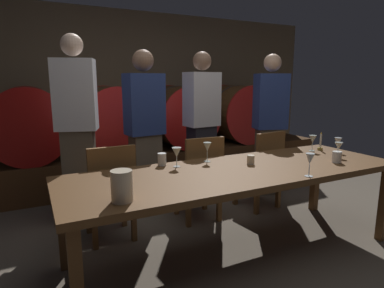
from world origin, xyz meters
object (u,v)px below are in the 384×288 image
at_px(dining_table, 238,176).
at_px(wine_glass_right, 339,146).
at_px(chair_right, 263,166).
at_px(wine_glass_far_right, 338,142).
at_px(guest_center_left, 145,132).
at_px(candle_center, 320,145).
at_px(cup_left, 162,159).
at_px(chair_left, 111,188).
at_px(guest_far_left, 77,130).
at_px(pitcher, 122,186).
at_px(wine_barrel_center_left, 111,120).
at_px(cup_right, 337,157).
at_px(wine_glass_center_left, 310,160).
at_px(wine_barrel_center_right, 180,116).
at_px(wine_glass_far_left, 177,153).
at_px(wine_barrel_far_right, 236,113).
at_px(wine_glass_center_right, 313,140).
at_px(guest_center_right, 202,126).
at_px(guest_far_right, 270,124).
at_px(cup_center, 251,160).
at_px(chair_center, 200,174).
at_px(wine_glass_left, 207,148).
at_px(wine_barrel_far_left, 28,124).

distance_m(dining_table, wine_glass_right, 1.08).
bearing_deg(chair_right, wine_glass_far_right, 117.82).
relative_size(guest_center_left, wine_glass_right, 12.60).
height_order(candle_center, cup_left, candle_center).
relative_size(chair_left, guest_far_left, 0.48).
relative_size(chair_left, pitcher, 4.74).
relative_size(wine_barrel_center_left, cup_right, 9.33).
bearing_deg(wine_glass_center_left, wine_barrel_center_left, 106.83).
distance_m(wine_barrel_center_right, wine_glass_far_left, 2.23).
relative_size(dining_table, wine_glass_far_left, 17.18).
distance_m(wine_barrel_far_right, cup_right, 2.60).
height_order(pitcher, wine_glass_center_left, pitcher).
bearing_deg(wine_glass_center_right, guest_center_right, 126.31).
bearing_deg(guest_center_right, guest_center_left, -1.51).
height_order(wine_barrel_center_right, guest_center_right, guest_center_right).
height_order(wine_barrel_far_right, wine_glass_far_left, wine_barrel_far_right).
distance_m(guest_far_right, wine_glass_far_left, 1.79).
relative_size(wine_glass_far_left, wine_glass_center_left, 0.93).
bearing_deg(wine_glass_right, cup_center, 171.34).
bearing_deg(chair_center, cup_right, 136.24).
bearing_deg(guest_far_right, cup_left, 38.87).
relative_size(wine_barrel_center_left, wine_glass_left, 5.30).
height_order(wine_glass_center_right, cup_right, wine_glass_center_right).
relative_size(wine_barrel_far_right, guest_far_left, 0.49).
bearing_deg(guest_far_left, wine_barrel_far_right, -138.90).
xyz_separation_m(chair_left, wine_glass_left, (0.77, -0.36, 0.36)).
distance_m(chair_center, candle_center, 1.25).
height_order(wine_barrel_far_left, wine_glass_center_left, wine_barrel_far_left).
relative_size(pitcher, cup_right, 1.92).
bearing_deg(cup_center, guest_far_right, 44.10).
relative_size(candle_center, pitcher, 1.02).
relative_size(chair_center, pitcher, 4.74).
xyz_separation_m(guest_center_right, wine_glass_far_right, (0.91, -1.14, -0.07)).
xyz_separation_m(wine_glass_far_left, wine_glass_far_right, (1.65, -0.20, -0.02)).
xyz_separation_m(chair_right, wine_glass_far_right, (0.43, -0.60, 0.34)).
relative_size(wine_glass_center_left, cup_left, 1.68).
bearing_deg(chair_center, wine_barrel_far_left, -43.17).
height_order(chair_center, guest_far_left, guest_far_left).
relative_size(wine_glass_center_left, wine_glass_right, 1.27).
height_order(wine_barrel_far_left, pitcher, wine_barrel_far_left).
bearing_deg(guest_far_right, wine_glass_center_right, 96.60).
relative_size(chair_left, cup_right, 9.11).
height_order(wine_barrel_far_left, wine_barrel_center_left, same).
bearing_deg(cup_left, wine_glass_left, -7.97).
height_order(chair_right, guest_far_right, guest_far_right).
distance_m(pitcher, wine_glass_center_right, 2.13).
bearing_deg(cup_right, wine_glass_center_right, 68.72).
bearing_deg(cup_right, wine_glass_left, 151.96).
bearing_deg(guest_center_right, candle_center, 122.95).
bearing_deg(pitcher, wine_glass_left, 33.89).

